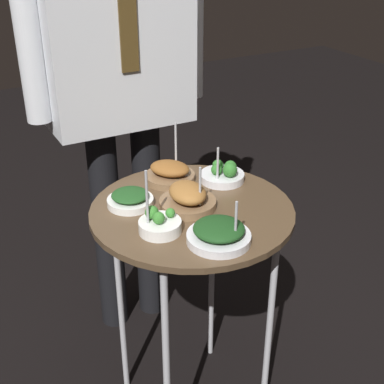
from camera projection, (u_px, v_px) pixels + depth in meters
serving_cart at (192, 231)px, 1.51m from camera, size 0.57×0.57×0.76m
bowl_broccoli_mid_right at (159, 224)px, 1.36m from camera, size 0.11×0.11×0.18m
bowl_roast_far_rim at (188, 198)px, 1.47m from camera, size 0.16×0.16×0.13m
bowl_broccoli_near_rim at (223, 174)px, 1.61m from camera, size 0.13×0.13×0.12m
bowl_spinach_back_right at (130, 199)px, 1.48m from camera, size 0.13×0.13×0.04m
bowl_spinach_mid_left at (219, 233)px, 1.31m from camera, size 0.16×0.16×0.13m
bowl_roast_back_left at (170, 173)px, 1.61m from camera, size 0.15×0.15×0.17m
waiter_figure at (117, 53)px, 1.73m from camera, size 0.63×0.24×1.70m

